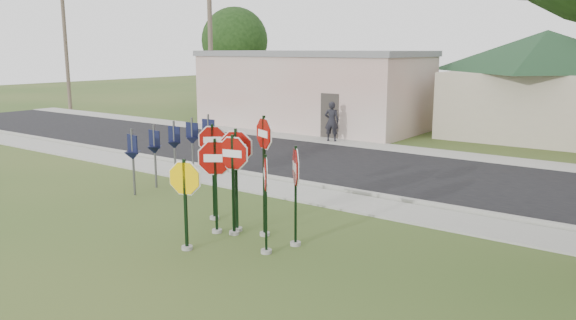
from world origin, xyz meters
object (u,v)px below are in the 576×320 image
Objects in this scene: stop_sign_center at (233,171)px; pedestrian at (332,121)px; stop_sign_yellow at (185,194)px; stop_sign_left at (216,173)px; utility_pole_near at (210,37)px.

stop_sign_center reaches higher than pedestrian.
stop_sign_yellow is 14.93m from pedestrian.
stop_sign_left is 19.56m from utility_pole_near.
stop_sign_yellow is at bearing -96.22° from stop_sign_center.
stop_sign_yellow is 0.22× the size of utility_pole_near.
stop_sign_center is at bearing 19.02° from stop_sign_left.
stop_sign_center reaches higher than stop_sign_yellow.
stop_sign_left is 0.25× the size of utility_pole_near.
stop_sign_yellow is at bearing -47.72° from utility_pole_near.
stop_sign_center is 0.26× the size of utility_pole_near.
utility_pole_near reaches higher than stop_sign_left.
stop_sign_left is 13.70m from pedestrian.
utility_pole_near is at bearing 135.33° from stop_sign_center.
stop_sign_yellow reaches higher than pedestrian.
stop_sign_center is 0.45m from stop_sign_left.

